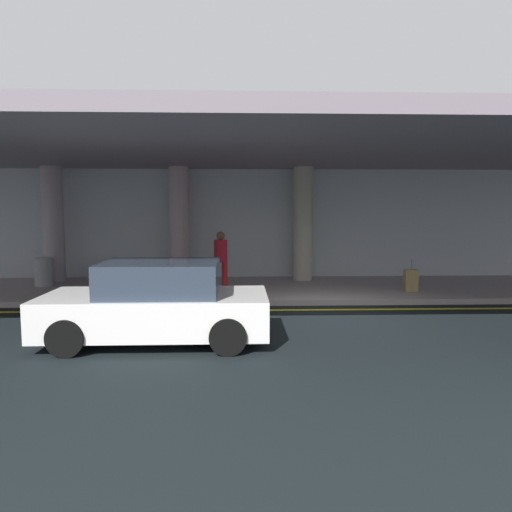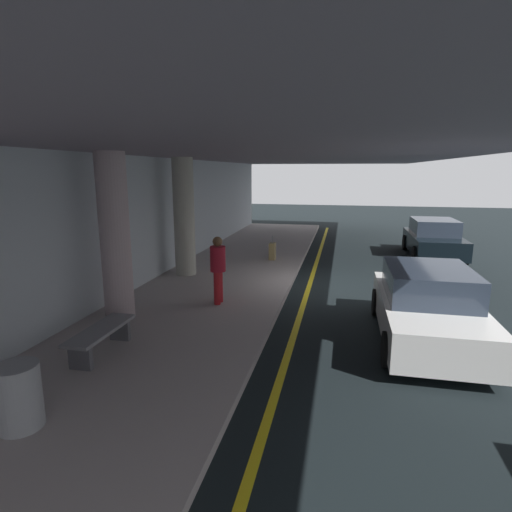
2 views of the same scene
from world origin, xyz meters
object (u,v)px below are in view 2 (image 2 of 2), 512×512
object	(u,v)px
bench_metal	(101,335)
trash_bin_steel	(18,396)
suitcase_upright_primary	(272,251)
support_column_right_mid	(184,217)
traveler_with_luggage	(218,265)
support_column_center	(115,237)
car_white	(427,307)
car_black	(433,239)

from	to	relation	value
bench_metal	trash_bin_steel	bearing A→B (deg)	-174.52
trash_bin_steel	bench_metal	bearing A→B (deg)	5.48
suitcase_upright_primary	trash_bin_steel	xyz separation A→B (m)	(-10.72, 1.44, 0.11)
support_column_right_mid	bench_metal	size ratio (longest dim) A/B	2.28
support_column_right_mid	traveler_with_luggage	size ratio (longest dim) A/B	2.17
support_column_right_mid	suitcase_upright_primary	size ratio (longest dim) A/B	4.06
suitcase_upright_primary	support_column_center	bearing A→B (deg)	137.04
car_white	bench_metal	bearing A→B (deg)	-68.07
suitcase_upright_primary	bench_metal	xyz separation A→B (m)	(-8.55, 1.64, 0.04)
car_black	support_column_center	bearing A→B (deg)	139.23
car_black	bench_metal	xyz separation A→B (m)	(-11.16, 7.74, -0.21)
support_column_center	suitcase_upright_primary	distance (m)	7.29
trash_bin_steel	car_black	bearing A→B (deg)	-29.48
support_column_right_mid	car_white	distance (m)	7.61
car_white	traveler_with_luggage	distance (m)	4.82
car_white	trash_bin_steel	bearing A→B (deg)	-51.08
trash_bin_steel	car_white	bearing A→B (deg)	-52.29
car_white	bench_metal	distance (m)	6.31
support_column_center	support_column_right_mid	distance (m)	4.00
support_column_right_mid	suitcase_upright_primary	bearing A→B (deg)	-40.42
traveler_with_luggage	suitcase_upright_primary	world-z (taller)	traveler_with_luggage
suitcase_upright_primary	bench_metal	bearing A→B (deg)	145.25
support_column_right_mid	car_white	size ratio (longest dim) A/B	0.89
suitcase_upright_primary	bench_metal	world-z (taller)	suitcase_upright_primary
support_column_right_mid	bench_metal	distance (m)	6.04
car_black	trash_bin_steel	world-z (taller)	car_black
support_column_right_mid	bench_metal	world-z (taller)	support_column_right_mid
car_black	bench_metal	distance (m)	13.59
support_column_center	bench_metal	distance (m)	2.44
car_black	traveler_with_luggage	bearing A→B (deg)	141.82
car_black	car_white	size ratio (longest dim) A/B	1.00
car_white	bench_metal	world-z (taller)	car_white
support_column_center	suitcase_upright_primary	size ratio (longest dim) A/B	4.06
car_black	bench_metal	bearing A→B (deg)	146.53
support_column_center	suitcase_upright_primary	world-z (taller)	support_column_center
support_column_right_mid	car_white	bearing A→B (deg)	-118.55
car_white	support_column_center	bearing A→B (deg)	-85.18
support_column_center	support_column_right_mid	size ratio (longest dim) A/B	1.00
suitcase_upright_primary	bench_metal	distance (m)	8.71
support_column_center	traveler_with_luggage	distance (m)	2.51
traveler_with_luggage	car_white	bearing A→B (deg)	168.11
bench_metal	trash_bin_steel	xyz separation A→B (m)	(-2.17, -0.21, 0.07)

